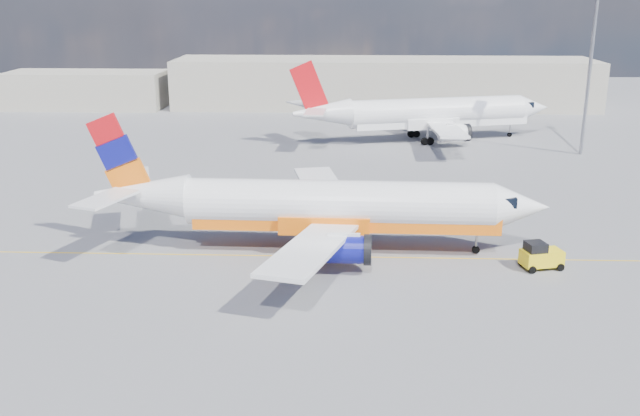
{
  "coord_description": "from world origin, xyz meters",
  "views": [
    {
      "loc": [
        -0.93,
        -46.65,
        18.99
      ],
      "look_at": [
        -2.94,
        3.92,
        3.5
      ],
      "focal_mm": 40.0,
      "sensor_mm": 36.0,
      "label": 1
    }
  ],
  "objects_px": {
    "second_jet": "(429,114)",
    "gse_tug": "(540,256)",
    "traffic_cone": "(273,263)",
    "main_jet": "(324,206)"
  },
  "relations": [
    {
      "from": "traffic_cone",
      "to": "gse_tug",
      "type": "bearing_deg",
      "value": 1.47
    },
    {
      "from": "gse_tug",
      "to": "traffic_cone",
      "type": "xyz_separation_m",
      "value": [
        -19.04,
        -0.49,
        -0.69
      ]
    },
    {
      "from": "second_jet",
      "to": "gse_tug",
      "type": "xyz_separation_m",
      "value": [
        3.27,
        -45.0,
        -2.64
      ]
    },
    {
      "from": "main_jet",
      "to": "traffic_cone",
      "type": "relative_size",
      "value": 63.67
    },
    {
      "from": "main_jet",
      "to": "second_jet",
      "type": "relative_size",
      "value": 0.97
    },
    {
      "from": "traffic_cone",
      "to": "main_jet",
      "type": "bearing_deg",
      "value": 45.65
    },
    {
      "from": "second_jet",
      "to": "gse_tug",
      "type": "relative_size",
      "value": 11.43
    },
    {
      "from": "gse_tug",
      "to": "traffic_cone",
      "type": "distance_m",
      "value": 19.06
    },
    {
      "from": "second_jet",
      "to": "traffic_cone",
      "type": "relative_size",
      "value": 65.71
    },
    {
      "from": "gse_tug",
      "to": "main_jet",
      "type": "bearing_deg",
      "value": 153.71
    }
  ]
}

